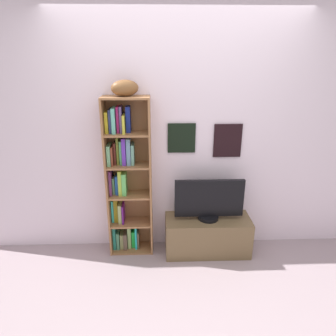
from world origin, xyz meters
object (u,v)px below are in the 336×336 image
(tv_stand, at_px, (207,235))
(television, at_px, (209,200))
(bookshelf, at_px, (125,180))
(football, at_px, (125,88))

(tv_stand, xyz_separation_m, television, (-0.00, 0.00, 0.43))
(bookshelf, xyz_separation_m, football, (0.04, -0.03, 0.94))
(bookshelf, xyz_separation_m, television, (0.88, -0.10, -0.21))
(football, relative_size, tv_stand, 0.29)
(bookshelf, xyz_separation_m, tv_stand, (0.88, -0.10, -0.64))
(tv_stand, bearing_deg, bookshelf, 173.58)
(bookshelf, distance_m, football, 0.94)
(television, bearing_deg, football, 175.31)
(football, bearing_deg, bookshelf, 146.10)
(bookshelf, relative_size, television, 2.34)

